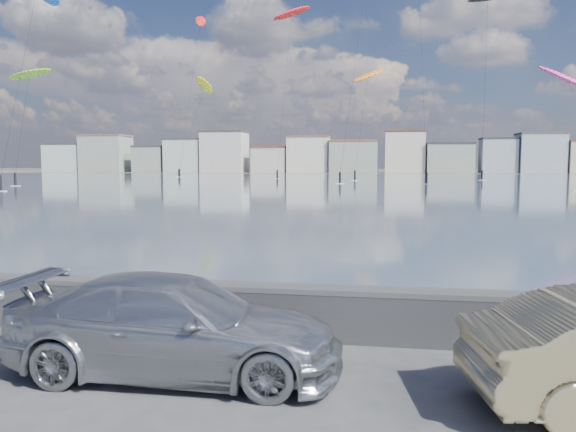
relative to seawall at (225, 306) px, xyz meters
name	(u,v)px	position (x,y,z in m)	size (l,w,h in m)	color
ground	(175,393)	(0.00, -2.70, -0.58)	(700.00, 700.00, 0.00)	#333335
bay_water	(363,182)	(0.00, 88.80, -0.58)	(500.00, 177.00, 0.00)	#34485D
far_shore_strip	(372,172)	(0.00, 197.30, -0.57)	(500.00, 60.00, 0.00)	#4C473D
seawall	(225,306)	(0.00, 0.00, 0.00)	(400.00, 0.36, 1.08)	#28282B
far_buildings	(375,155)	(1.31, 183.30, 5.44)	(240.79, 13.26, 14.60)	#B7C6BC
car_silver	(175,326)	(-0.26, -1.95, 0.18)	(2.13, 5.24, 1.52)	#AEB0B5
kitesurfer_2	(567,80)	(32.57, 88.55, 16.22)	(9.61, 17.39, 19.84)	#E5338C
kitesurfer_6	(368,78)	(0.20, 105.99, 19.90)	(7.49, 12.53, 23.01)	orange
kitesurfer_8	(29,76)	(-52.94, 73.58, 16.69)	(9.15, 12.49, 18.64)	#8CD826
kitesurfer_9	(200,23)	(-41.14, 125.64, 36.97)	(5.92, 13.82, 40.92)	red
kitesurfer_10	(488,1)	(24.19, 113.60, 35.85)	(8.63, 13.89, 37.64)	black
kitesurfer_11	(204,86)	(-42.21, 131.63, 22.54)	(4.26, 20.06, 25.43)	yellow
kitesurfer_16	(291,15)	(-17.70, 120.49, 36.58)	(9.21, 16.61, 40.21)	red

